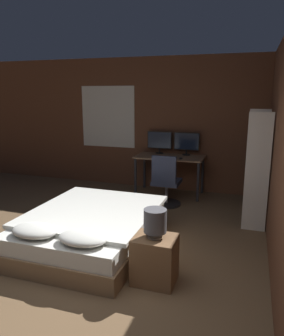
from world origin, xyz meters
name	(u,v)px	position (x,y,z in m)	size (l,w,h in m)	color
ground_plane	(76,309)	(0.00, 0.00, 0.00)	(20.00, 20.00, 0.00)	brown
wall_back	(176,125)	(-0.02, 4.20, 1.35)	(12.00, 0.08, 2.70)	brown
wall_side_right	(282,152)	(1.78, 1.50, 1.35)	(0.06, 12.00, 2.70)	brown
bed	(91,228)	(-0.48, 1.25, 0.23)	(1.57, 2.03, 0.54)	#846647
nightstand	(155,260)	(0.57, 0.68, 0.25)	(0.45, 0.38, 0.51)	brown
bedside_lamp	(155,221)	(0.57, 0.68, 0.69)	(0.24, 0.24, 0.31)	gray
desk	(170,161)	(-0.05, 3.79, 0.67)	(1.33, 0.68, 0.77)	#846042
monitor_left	(159,141)	(-0.33, 4.03, 1.03)	(0.50, 0.16, 0.45)	black
monitor_right	(187,142)	(0.23, 4.03, 1.03)	(0.50, 0.16, 0.45)	black
keyboard	(167,158)	(-0.05, 3.56, 0.78)	(0.36, 0.13, 0.02)	black
computer_mouse	(181,158)	(0.22, 3.56, 0.79)	(0.07, 0.05, 0.04)	black
office_chair	(166,185)	(0.06, 3.09, 0.38)	(0.52, 0.52, 0.94)	black
bookshelf	(257,163)	(1.56, 2.77, 0.95)	(0.33, 0.89, 1.73)	beige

